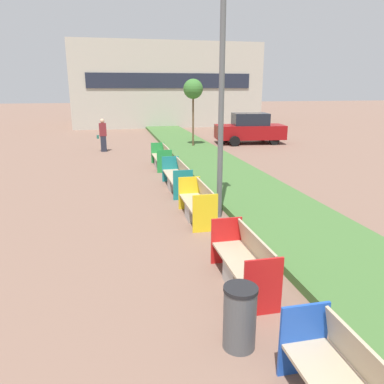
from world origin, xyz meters
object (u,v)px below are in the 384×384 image
(litter_bin, at_px, (240,317))
(street_lamp_post, at_px, (222,67))
(bench_red_frame, at_px, (244,266))
(parked_car_distant, at_px, (250,129))
(bench_teal_frame, at_px, (177,179))
(bench_yellow_frame, at_px, (198,206))
(pedestrian_walking, at_px, (103,135))
(sapling_tree_far, at_px, (193,90))
(bench_green_frame, at_px, (162,159))

(litter_bin, xyz_separation_m, street_lamp_post, (1.24, 5.15, 3.42))
(bench_red_frame, bearing_deg, parked_car_distant, 68.84)
(bench_teal_frame, distance_m, street_lamp_post, 4.63)
(bench_yellow_frame, xyz_separation_m, street_lamp_post, (0.61, 0.08, 3.51))
(bench_teal_frame, bearing_deg, bench_yellow_frame, -90.13)
(bench_yellow_frame, distance_m, pedestrian_walking, 11.95)
(sapling_tree_far, relative_size, parked_car_distant, 0.88)
(bench_red_frame, bearing_deg, litter_bin, -112.04)
(bench_red_frame, bearing_deg, bench_teal_frame, 89.94)
(parked_car_distant, bearing_deg, litter_bin, -104.37)
(street_lamp_post, xyz_separation_m, sapling_tree_far, (1.84, 11.50, -0.62))
(bench_red_frame, height_order, street_lamp_post, street_lamp_post)
(pedestrian_walking, height_order, parked_car_distant, parked_car_distant)
(litter_bin, height_order, parked_car_distant, parked_car_distant)
(bench_red_frame, height_order, bench_green_frame, same)
(bench_teal_frame, bearing_deg, bench_red_frame, -90.06)
(litter_bin, relative_size, parked_car_distant, 0.20)
(bench_yellow_frame, height_order, bench_teal_frame, same)
(pedestrian_walking, bearing_deg, bench_red_frame, -80.60)
(pedestrian_walking, distance_m, parked_car_distant, 8.92)
(street_lamp_post, bearing_deg, bench_teal_frame, 101.55)
(bench_yellow_frame, relative_size, sapling_tree_far, 0.49)
(bench_yellow_frame, height_order, sapling_tree_far, sapling_tree_far)
(bench_green_frame, relative_size, litter_bin, 2.40)
(bench_yellow_frame, xyz_separation_m, sapling_tree_far, (2.46, 11.58, 2.89))
(bench_teal_frame, relative_size, sapling_tree_far, 0.65)
(sapling_tree_far, bearing_deg, bench_green_frame, -117.28)
(bench_green_frame, distance_m, parked_car_distant, 8.74)
(bench_teal_frame, height_order, sapling_tree_far, sapling_tree_far)
(litter_bin, bearing_deg, bench_yellow_frame, 82.99)
(pedestrian_walking, relative_size, parked_car_distant, 0.40)
(bench_green_frame, relative_size, parked_car_distant, 0.49)
(bench_green_frame, distance_m, litter_bin, 11.90)
(bench_yellow_frame, distance_m, parked_car_distant, 14.31)
(bench_teal_frame, xyz_separation_m, litter_bin, (-0.63, -8.12, 0.07))
(bench_green_frame, xyz_separation_m, pedestrian_walking, (-2.52, 4.84, 0.53))
(bench_red_frame, height_order, sapling_tree_far, sapling_tree_far)
(bench_red_frame, bearing_deg, sapling_tree_far, 80.76)
(bench_green_frame, height_order, street_lamp_post, street_lamp_post)
(bench_green_frame, relative_size, street_lamp_post, 0.31)
(bench_green_frame, bearing_deg, bench_teal_frame, -89.94)
(bench_yellow_frame, distance_m, bench_teal_frame, 3.06)
(bench_red_frame, distance_m, sapling_tree_far, 15.58)
(bench_yellow_frame, bearing_deg, bench_teal_frame, 89.87)
(parked_car_distant, bearing_deg, bench_teal_frame, -116.04)
(litter_bin, xyz_separation_m, sapling_tree_far, (3.08, 16.65, 2.81))
(bench_green_frame, distance_m, sapling_tree_far, 6.08)
(bench_green_frame, height_order, sapling_tree_far, sapling_tree_far)
(street_lamp_post, bearing_deg, sapling_tree_far, 80.90)
(street_lamp_post, xyz_separation_m, parked_car_distant, (5.72, 12.74, -2.96))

